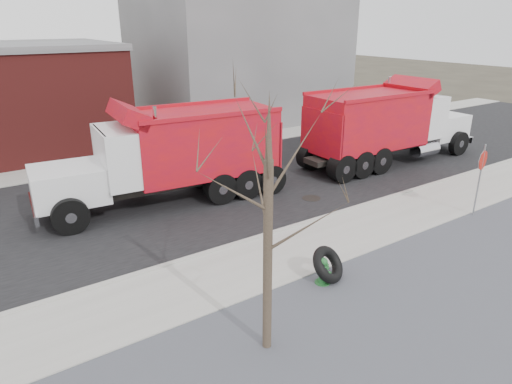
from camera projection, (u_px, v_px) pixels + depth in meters
ground at (305, 254)px, 13.06m from camera, size 120.00×120.00×0.00m
gravel_verge at (404, 315)px, 10.35m from camera, size 60.00×5.00×0.03m
sidewalk at (299, 250)px, 13.24m from camera, size 60.00×2.50×0.06m
curb at (273, 233)px, 14.24m from camera, size 60.00×0.15×0.11m
road at (202, 190)px, 17.92m from camera, size 60.00×9.40×0.02m
far_sidewalk at (147, 156)px, 22.32m from camera, size 60.00×2.00×0.06m
building_grey at (237, 57)px, 30.30m from camera, size 12.00×10.00×8.00m
bare_tree at (268, 197)px, 8.20m from camera, size 3.20×3.20×5.20m
fire_hydrant at (323, 272)px, 11.47m from camera, size 0.42×0.41×0.74m
truck_tire at (328, 265)px, 11.62m from camera, size 1.22×1.12×0.96m
stop_sign at (481, 167)px, 15.06m from camera, size 0.67×0.16×2.51m
dump_truck_red_a at (387, 122)px, 20.82m from camera, size 9.43×2.82×3.77m
dump_truck_red_b at (173, 152)px, 16.27m from camera, size 8.88×3.29×3.70m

